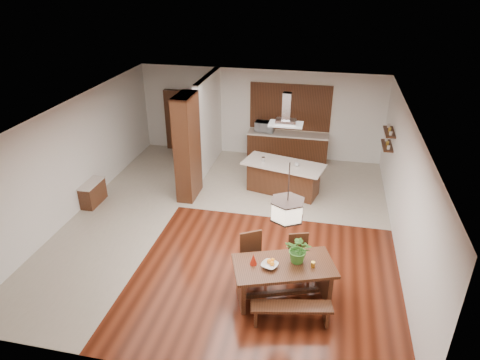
% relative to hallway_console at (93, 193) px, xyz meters
% --- Properties ---
extents(room_shell, '(9.00, 9.04, 2.92)m').
position_rel_hallway_console_xyz_m(room_shell, '(3.81, -0.20, 1.75)').
color(room_shell, '#3A150A').
rests_on(room_shell, ground).
extents(tile_hallway, '(2.50, 9.00, 0.01)m').
position_rel_hallway_console_xyz_m(tile_hallway, '(1.06, -0.20, -0.31)').
color(tile_hallway, '#B5A997').
rests_on(tile_hallway, ground).
extents(tile_kitchen, '(5.50, 4.00, 0.01)m').
position_rel_hallway_console_xyz_m(tile_kitchen, '(5.06, 2.30, -0.31)').
color(tile_kitchen, '#B5A997').
rests_on(tile_kitchen, ground).
extents(soffit_band, '(8.00, 9.00, 0.02)m').
position_rel_hallway_console_xyz_m(soffit_band, '(3.81, -0.20, 2.57)').
color(soffit_band, '#36190D').
rests_on(soffit_band, room_shell).
extents(partition_pier, '(0.45, 1.00, 2.90)m').
position_rel_hallway_console_xyz_m(partition_pier, '(2.41, 1.00, 1.14)').
color(partition_pier, black).
rests_on(partition_pier, ground).
extents(partition_stub, '(0.18, 2.40, 2.90)m').
position_rel_hallway_console_xyz_m(partition_stub, '(2.41, 3.10, 1.14)').
color(partition_stub, silver).
rests_on(partition_stub, ground).
extents(hallway_console, '(0.37, 0.88, 0.63)m').
position_rel_hallway_console_xyz_m(hallway_console, '(0.00, 0.00, 0.00)').
color(hallway_console, black).
rests_on(hallway_console, ground).
extents(hallway_doorway, '(1.10, 0.20, 2.10)m').
position_rel_hallway_console_xyz_m(hallway_doorway, '(1.11, 4.20, 0.74)').
color(hallway_doorway, black).
rests_on(hallway_doorway, ground).
extents(rear_counter, '(2.60, 0.62, 0.95)m').
position_rel_hallway_console_xyz_m(rear_counter, '(4.81, 4.00, 0.16)').
color(rear_counter, black).
rests_on(rear_counter, ground).
extents(kitchen_window, '(2.60, 0.08, 1.50)m').
position_rel_hallway_console_xyz_m(kitchen_window, '(4.81, 4.26, 1.44)').
color(kitchen_window, brown).
rests_on(kitchen_window, room_shell).
extents(shelf_lower, '(0.26, 0.90, 0.04)m').
position_rel_hallway_console_xyz_m(shelf_lower, '(7.68, 2.40, 1.08)').
color(shelf_lower, black).
rests_on(shelf_lower, room_shell).
extents(shelf_upper, '(0.26, 0.90, 0.04)m').
position_rel_hallway_console_xyz_m(shelf_upper, '(7.68, 2.40, 1.49)').
color(shelf_upper, black).
rests_on(shelf_upper, room_shell).
extents(dining_table, '(2.10, 1.53, 0.79)m').
position_rel_hallway_console_xyz_m(dining_table, '(5.47, -2.59, 0.26)').
color(dining_table, black).
rests_on(dining_table, ground).
extents(dining_bench, '(1.49, 0.60, 0.41)m').
position_rel_hallway_console_xyz_m(dining_bench, '(5.70, -3.23, -0.11)').
color(dining_bench, black).
rests_on(dining_bench, ground).
extents(dining_chair_left, '(0.64, 0.64, 1.05)m').
position_rel_hallway_console_xyz_m(dining_chair_left, '(4.83, -2.21, 0.21)').
color(dining_chair_left, black).
rests_on(dining_chair_left, ground).
extents(dining_chair_right, '(0.53, 0.53, 0.94)m').
position_rel_hallway_console_xyz_m(dining_chair_right, '(5.72, -1.89, 0.16)').
color(dining_chair_right, black).
rests_on(dining_chair_right, ground).
extents(pendant_lantern, '(0.64, 0.64, 1.31)m').
position_rel_hallway_console_xyz_m(pendant_lantern, '(5.47, -2.59, 1.93)').
color(pendant_lantern, beige).
rests_on(pendant_lantern, room_shell).
extents(foliage_plant, '(0.57, 0.52, 0.56)m').
position_rel_hallway_console_xyz_m(foliage_plant, '(5.72, -2.44, 0.75)').
color(foliage_plant, '#3B7928').
rests_on(foliage_plant, dining_table).
extents(fruit_bowl, '(0.38, 0.38, 0.07)m').
position_rel_hallway_console_xyz_m(fruit_bowl, '(5.21, -2.71, 0.51)').
color(fruit_bowl, beige).
rests_on(fruit_bowl, dining_table).
extents(napkin_cone, '(0.14, 0.14, 0.22)m').
position_rel_hallway_console_xyz_m(napkin_cone, '(4.90, -2.69, 0.58)').
color(napkin_cone, '#9F1B0B').
rests_on(napkin_cone, dining_table).
extents(gold_ornament, '(0.09, 0.09, 0.11)m').
position_rel_hallway_console_xyz_m(gold_ornament, '(6.00, -2.55, 0.53)').
color(gold_ornament, gold).
rests_on(gold_ornament, dining_table).
extents(kitchen_island, '(2.39, 1.47, 0.92)m').
position_rel_hallway_console_xyz_m(kitchen_island, '(4.94, 1.72, 0.16)').
color(kitchen_island, black).
rests_on(kitchen_island, ground).
extents(range_hood, '(0.90, 0.55, 0.87)m').
position_rel_hallway_console_xyz_m(range_hood, '(4.94, 1.72, 2.15)').
color(range_hood, silver).
rests_on(range_hood, room_shell).
extents(island_cup, '(0.15, 0.15, 0.10)m').
position_rel_hallway_console_xyz_m(island_cup, '(5.31, 1.59, 0.65)').
color(island_cup, silver).
rests_on(island_cup, kitchen_island).
extents(microwave, '(0.64, 0.46, 0.34)m').
position_rel_hallway_console_xyz_m(microwave, '(4.04, 4.02, 0.80)').
color(microwave, silver).
rests_on(microwave, rear_counter).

